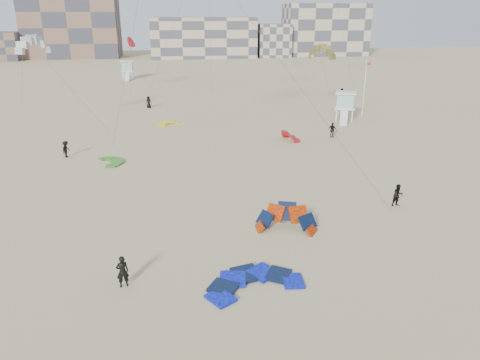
{
  "coord_description": "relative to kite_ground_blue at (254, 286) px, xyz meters",
  "views": [
    {
      "loc": [
        0.5,
        -23.13,
        13.93
      ],
      "look_at": [
        4.54,
        6.0,
        3.24
      ],
      "focal_mm": 35.0,
      "sensor_mm": 36.0,
      "label": 1
    }
  ],
  "objects": [
    {
      "name": "condo_fill_left",
      "position": [
        -54.2,
        129.75,
        4.0
      ],
      "size": [
        12.0,
        10.0,
        8.0
      ],
      "primitive_type": "cube",
      "color": "brown",
      "rests_on": "ground"
    },
    {
      "name": "kite_fly_red",
      "position": [
        -11.03,
        66.63,
        8.53
      ],
      "size": [
        3.67,
        10.74,
        8.84
      ],
      "rotation": [
        0.0,
        0.0,
        1.72
      ],
      "color": "#AF1730",
      "rests_on": "ground"
    },
    {
      "name": "ground",
      "position": [
        -4.2,
        1.75,
        0.0
      ],
      "size": [
        320.0,
        320.0,
        0.0
      ],
      "primitive_type": "plane",
      "color": "tan",
      "rests_on": "ground"
    },
    {
      "name": "condo_east",
      "position": [
        45.8,
        133.75,
        8.0
      ],
      "size": [
        26.0,
        14.0,
        16.0
      ],
      "primitive_type": "cube",
      "color": "tan",
      "rests_on": "ground"
    },
    {
      "name": "condo_west_b",
      "position": [
        -34.2,
        135.75,
        9.0
      ],
      "size": [
        28.0,
        14.0,
        18.0
      ],
      "primitive_type": "cube",
      "color": "brown",
      "rests_on": "ground"
    },
    {
      "name": "condo_mid",
      "position": [
        5.8,
        131.75,
        6.0
      ],
      "size": [
        32.0,
        16.0,
        12.0
      ],
      "primitive_type": "cube",
      "color": "tan",
      "rests_on": "ground"
    },
    {
      "name": "kite_ground_green",
      "position": [
        -10.2,
        23.24,
        0.0
      ],
      "size": [
        4.22,
        4.1,
        0.59
      ],
      "primitive_type": null,
      "rotation": [
        0.05,
        0.0,
        -1.23
      ],
      "color": "#438C24",
      "rests_on": "ground"
    },
    {
      "name": "lifeguard_tower_far",
      "position": [
        -13.51,
        82.84,
        1.92
      ],
      "size": [
        2.77,
        5.27,
        3.86
      ],
      "rotation": [
        0.0,
        0.0,
        -0.01
      ],
      "color": "white",
      "rests_on": "ground"
    },
    {
      "name": "kite_ground_yellow",
      "position": [
        -4.61,
        38.72,
        0.0
      ],
      "size": [
        4.4,
        4.45,
        1.47
      ],
      "primitive_type": null,
      "rotation": [
        0.22,
        0.0,
        0.6
      ],
      "color": "yellow",
      "rests_on": "ground"
    },
    {
      "name": "kitesurfer_b",
      "position": [
        12.54,
        9.28,
        0.86
      ],
      "size": [
        0.95,
        0.8,
        1.72
      ],
      "primitive_type": "imported",
      "rotation": [
        0.0,
        0.0,
        0.19
      ],
      "color": "black",
      "rests_on": "ground"
    },
    {
      "name": "kitesurfer_e",
      "position": [
        -7.73,
        50.28,
        0.89
      ],
      "size": [
        0.94,
        0.69,
        1.78
      ],
      "primitive_type": "imported",
      "rotation": [
        0.0,
        0.0,
        -0.15
      ],
      "color": "black",
      "rests_on": "ground"
    },
    {
      "name": "kitesurfer_c",
      "position": [
        -14.81,
        25.67,
        0.84
      ],
      "size": [
        0.96,
        1.23,
        1.68
      ],
      "primitive_type": "imported",
      "rotation": [
        0.0,
        0.0,
        1.22
      ],
      "color": "black",
      "rests_on": "ground"
    },
    {
      "name": "kitesurfer_main",
      "position": [
        -6.91,
        0.89,
        0.91
      ],
      "size": [
        0.76,
        0.6,
        1.82
      ],
      "primitive_type": "imported",
      "rotation": [
        0.0,
        0.0,
        3.41
      ],
      "color": "black",
      "rests_on": "ground"
    },
    {
      "name": "kitesurfer_d",
      "position": [
        14.17,
        29.51,
        0.89
      ],
      "size": [
        1.06,
        1.02,
        1.77
      ],
      "primitive_type": "imported",
      "rotation": [
        0.0,
        0.0,
        2.41
      ],
      "color": "black",
      "rests_on": "ground"
    },
    {
      "name": "flagpole",
      "position": [
        21.79,
        39.47,
        4.06
      ],
      "size": [
        0.63,
        0.1,
        7.72
      ],
      "color": "white",
      "rests_on": "ground"
    },
    {
      "name": "kite_fly_grey",
      "position": [
        -19.72,
        37.46,
        10.0
      ],
      "size": [
        11.17,
        8.34,
        10.31
      ],
      "rotation": [
        0.0,
        0.0,
        0.74
      ],
      "color": "silver",
      "rests_on": "ground"
    },
    {
      "name": "lifeguard_tower_near",
      "position": [
        18.66,
        37.89,
        1.88
      ],
      "size": [
        3.49,
        5.64,
        3.8
      ],
      "rotation": [
        0.0,
        0.0,
        -0.38
      ],
      "color": "white",
      "rests_on": "ground"
    },
    {
      "name": "kite_ground_red_far",
      "position": [
        9.06,
        29.04,
        0.0
      ],
      "size": [
        3.61,
        3.55,
        2.99
      ],
      "primitive_type": null,
      "rotation": [
        0.84,
        0.0,
        1.84
      ],
      "color": "#AF1730",
      "rests_on": "ground"
    },
    {
      "name": "kite_fly_olive",
      "position": [
        16.47,
        42.7,
        8.38
      ],
      "size": [
        5.22,
        13.54,
        8.75
      ],
      "rotation": [
        0.0,
        0.0,
        -0.64
      ],
      "color": "brown",
      "rests_on": "ground"
    },
    {
      "name": "kitesurfer_f",
      "position": [
        23.62,
        53.13,
        0.93
      ],
      "size": [
        1.21,
        1.8,
        1.86
      ],
      "primitive_type": "imported",
      "rotation": [
        0.0,
        0.0,
        -1.14
      ],
      "color": "black",
      "rests_on": "ground"
    },
    {
      "name": "kite_ground_blue",
      "position": [
        0.0,
        0.0,
        0.0
      ],
      "size": [
        5.99,
        6.15,
        0.81
      ],
      "primitive_type": null,
      "rotation": [
        0.05,
        0.0,
        0.26
      ],
      "color": "#122FDC",
      "rests_on": "ground"
    },
    {
      "name": "kite_ground_orange",
      "position": [
        3.27,
        6.43,
        0.0
      ],
      "size": [
        5.25,
        5.17,
        4.18
      ],
      "primitive_type": null,
      "rotation": [
        0.94,
        0.0,
        -0.3
      ],
      "color": "#FC3C03",
      "rests_on": "ground"
    },
    {
      "name": "condo_fill_right",
      "position": [
        27.8,
        129.75,
        5.0
      ],
      "size": [
        10.0,
        10.0,
        10.0
      ],
      "primitive_type": "cube",
      "color": "tan",
      "rests_on": "ground"
    }
  ]
}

